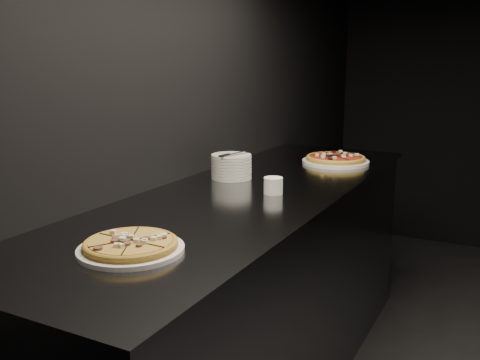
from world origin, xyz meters
The scene contains 7 objects.
wall_left centered at (-2.50, 0.00, 1.40)m, with size 0.02×5.00×2.80m, color black.
counter centered at (-2.13, 0.00, 0.46)m, with size 0.74×2.44×0.92m.
pizza_mushroom centered at (-2.10, -0.80, 0.94)m, with size 0.30×0.30×0.03m.
pizza_tomato centered at (-2.00, 0.74, 0.94)m, with size 0.38×0.38×0.04m.
plate_stack centered at (-2.31, 0.17, 0.97)m, with size 0.18×0.18×0.11m.
cutlery centered at (-2.30, 0.16, 1.03)m, with size 0.09×0.19×0.01m.
ramekin centered at (-2.02, -0.01, 0.96)m, with size 0.08×0.08×0.07m.
Camera 1 is at (-1.16, -1.92, 1.45)m, focal length 40.00 mm.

